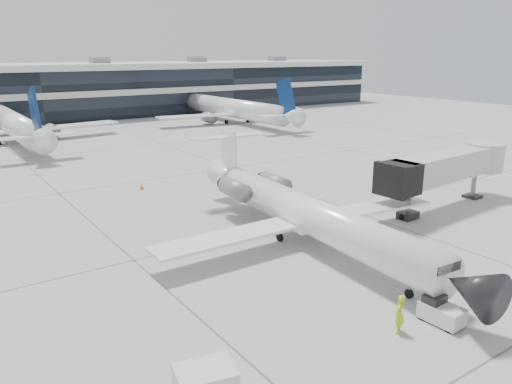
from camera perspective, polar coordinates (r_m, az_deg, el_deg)
ground at (r=39.12m, az=0.02°, el=-4.50°), size 220.00×220.00×0.00m
terminal at (r=114.46m, az=-24.38°, el=10.07°), size 170.00×22.00×10.00m
bg_jet_center at (r=87.24m, az=-25.78°, el=5.23°), size 32.00×40.00×9.60m
bg_jet_right at (r=101.18m, az=-2.77°, el=8.01°), size 32.00×40.00×9.60m
regional_jet at (r=36.35m, az=5.64°, el=-2.32°), size 23.45×29.29×6.76m
jet_bridge at (r=47.72m, az=21.36°, el=2.83°), size 16.09×4.03×5.16m
ramp_worker at (r=26.39m, az=16.05°, el=-13.23°), size 0.88×0.81×2.03m
baggage_tug at (r=28.11m, az=20.35°, el=-12.66°), size 1.39×2.23×1.38m
traffic_cone at (r=52.19m, az=-12.94°, el=0.59°), size 0.46×0.46×0.56m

